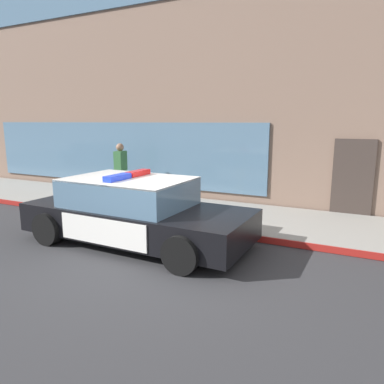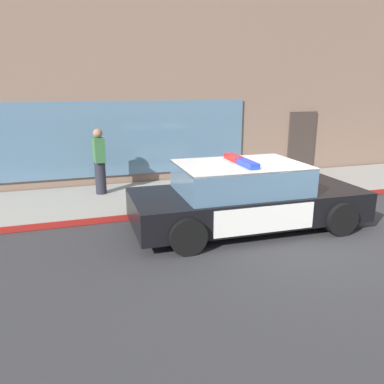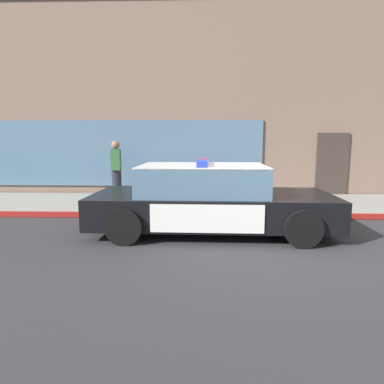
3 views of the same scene
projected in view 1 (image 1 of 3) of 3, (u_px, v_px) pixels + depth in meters
ground at (165, 262)px, 6.56m from camera, size 48.00×48.00×0.00m
sidewalk at (228, 216)px, 9.43m from camera, size 48.00×2.87×0.15m
curb_red_paint at (206, 231)px, 8.16m from camera, size 28.80×0.04×0.14m
storefront_building at (219, 70)px, 14.90m from camera, size 18.53×8.90×9.27m
police_cruiser at (135, 211)px, 7.52m from camera, size 4.86×2.23×1.49m
fire_hydrant at (186, 203)px, 9.12m from camera, size 0.34×0.39×0.73m
pedestrian_on_sidewalk at (121, 170)px, 11.34m from camera, size 0.30×0.43×1.71m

